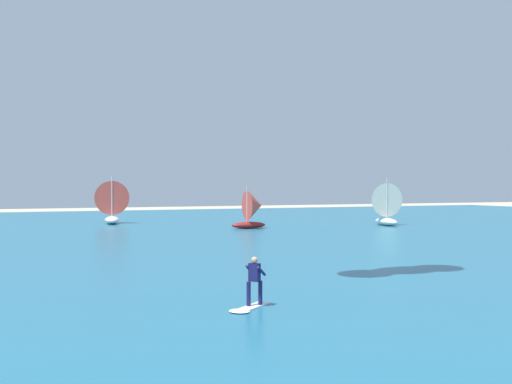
# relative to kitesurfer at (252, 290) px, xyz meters

# --- Properties ---
(ocean) EXTENTS (160.00, 90.00, 0.10)m
(ocean) POSITION_rel_kitesurfer_xyz_m (1.38, 32.28, -0.65)
(ocean) COLOR #236B89
(ocean) RESTS_ON ground
(kitesurfer) EXTENTS (1.89, 1.65, 1.67)m
(kitesurfer) POSITION_rel_kitesurfer_xyz_m (0.00, 0.00, 0.00)
(kitesurfer) COLOR white
(kitesurfer) RESTS_ON ocean
(sailboat_trailing) EXTENTS (3.42, 2.87, 4.05)m
(sailboat_trailing) POSITION_rel_kitesurfer_xyz_m (12.92, 32.37, 1.25)
(sailboat_trailing) COLOR maroon
(sailboat_trailing) RESTS_ON ocean
(sailboat_heeled_over) EXTENTS (3.83, 4.48, 5.16)m
(sailboat_heeled_over) POSITION_rel_kitesurfer_xyz_m (1.33, 44.73, 1.76)
(sailboat_heeled_over) COLOR white
(sailboat_heeled_over) RESTS_ON ocean
(sailboat_center_horizon) EXTENTS (3.67, 4.26, 4.87)m
(sailboat_center_horizon) POSITION_rel_kitesurfer_xyz_m (27.13, 31.54, 1.63)
(sailboat_center_horizon) COLOR silver
(sailboat_center_horizon) RESTS_ON ocean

